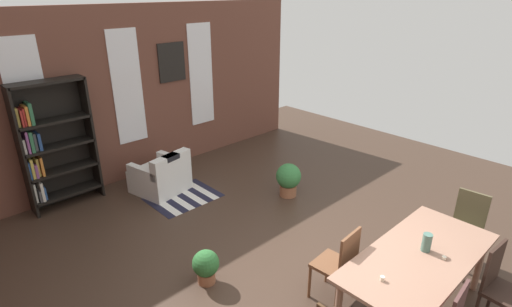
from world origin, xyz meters
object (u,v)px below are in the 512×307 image
at_px(dining_table, 419,261).
at_px(dining_chair_head_right, 466,225).
at_px(bookshelf_tall, 51,146).
at_px(armchair_white, 161,176).
at_px(potted_plant_by_shelf, 206,266).
at_px(dining_chair_far_left, 339,263).
at_px(dining_chair_near_right, 501,286).
at_px(potted_plant_corner, 288,178).
at_px(vase_on_table, 427,242).

height_order(dining_table, dining_chair_head_right, dining_chair_head_right).
distance_m(bookshelf_tall, armchair_white, 1.80).
distance_m(dining_table, potted_plant_by_shelf, 2.41).
bearing_deg(armchair_white, dining_chair_head_right, -67.16).
height_order(armchair_white, potted_plant_by_shelf, armchair_white).
bearing_deg(potted_plant_by_shelf, dining_chair_far_left, -54.36).
relative_size(dining_chair_head_right, bookshelf_tall, 0.46).
height_order(dining_table, dining_chair_far_left, dining_chair_far_left).
distance_m(dining_chair_near_right, bookshelf_tall, 6.28).
bearing_deg(bookshelf_tall, dining_table, -69.13).
relative_size(dining_table, potted_plant_by_shelf, 4.51).
bearing_deg(potted_plant_corner, dining_chair_head_right, -82.58).
relative_size(dining_table, dining_chair_far_left, 2.10).
bearing_deg(dining_chair_near_right, dining_chair_far_left, 123.45).
distance_m(vase_on_table, potted_plant_corner, 2.95).
relative_size(armchair_white, potted_plant_corner, 1.62).
bearing_deg(vase_on_table, potted_plant_by_shelf, 126.99).
bearing_deg(dining_chair_head_right, vase_on_table, -179.74).
bearing_deg(armchair_white, dining_chair_far_left, -89.43).
distance_m(dining_table, bookshelf_tall, 5.47).
bearing_deg(dining_chair_near_right, vase_on_table, 116.57).
height_order(dining_chair_near_right, potted_plant_corner, dining_chair_near_right).
relative_size(dining_table, potted_plant_corner, 3.42).
bearing_deg(dining_table, dining_chair_far_left, 123.13).
bearing_deg(potted_plant_corner, dining_table, -110.19).
distance_m(dining_chair_far_left, armchair_white, 3.73).
bearing_deg(vase_on_table, armchair_white, 97.70).
bearing_deg(armchair_white, potted_plant_corner, -47.82).
bearing_deg(dining_chair_head_right, armchair_white, 112.84).
xyz_separation_m(bookshelf_tall, potted_plant_corner, (2.96, -2.35, -0.73)).
distance_m(dining_chair_far_left, dining_chair_near_right, 1.63).
xyz_separation_m(vase_on_table, potted_plant_by_shelf, (-1.47, 1.95, -0.62)).
bearing_deg(dining_chair_head_right, dining_chair_far_left, 159.62).
height_order(dining_table, armchair_white, dining_table).
distance_m(dining_chair_far_left, dining_chair_head_right, 1.94).
distance_m(vase_on_table, dining_chair_far_left, 0.95).
xyz_separation_m(dining_table, dining_chair_far_left, (-0.44, 0.68, -0.17)).
height_order(dining_table, dining_chair_near_right, dining_chair_near_right).
relative_size(dining_chair_near_right, bookshelf_tall, 0.46).
distance_m(dining_chair_near_right, armchair_white, 5.17).
xyz_separation_m(vase_on_table, bookshelf_tall, (-2.06, 5.10, 0.18)).
xyz_separation_m(dining_chair_near_right, potted_plant_by_shelf, (-1.81, 2.63, -0.27)).
bearing_deg(bookshelf_tall, vase_on_table, -68.02).
relative_size(dining_chair_far_left, dining_chair_head_right, 1.00).
xyz_separation_m(vase_on_table, potted_plant_corner, (0.90, 2.75, -0.54)).
bearing_deg(dining_chair_near_right, potted_plant_corner, 80.77).
distance_m(dining_chair_far_left, bookshelf_tall, 4.70).
bearing_deg(vase_on_table, dining_chair_head_right, 0.26).
bearing_deg(potted_plant_by_shelf, dining_chair_near_right, -55.48).
xyz_separation_m(dining_table, potted_plant_by_shelf, (-1.35, 1.95, -0.44)).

